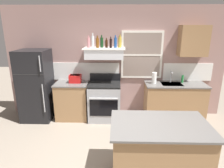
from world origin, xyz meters
The scene contains 20 objects.
back_wall centered at (0.03, 2.23, 1.35)m, with size 5.40×0.11×2.70m.
refrigerator centered at (-1.90, 1.84, 0.85)m, with size 0.70×0.72×1.71m.
counter_left_of_stove centered at (-1.05, 1.90, 0.46)m, with size 0.79×0.63×0.91m.
toaster centered at (-0.96, 1.93, 1.01)m, with size 0.30×0.20×0.19m.
stove_range centered at (-0.25, 1.86, 0.46)m, with size 0.76×0.69×1.09m.
range_hood_shelf centered at (-0.25, 1.96, 1.62)m, with size 0.96×0.52×0.24m.
bottle_rose_pink centered at (-0.61, 1.97, 1.86)m, with size 0.07×0.07×0.27m.
bottle_clear_tall centered at (-0.51, 1.95, 1.88)m, with size 0.06×0.06×0.33m.
bottle_amber_wine centered at (-0.40, 1.95, 1.86)m, with size 0.07×0.07×0.28m.
bottle_dark_green_wine centered at (-0.31, 2.00, 1.86)m, with size 0.07×0.07×0.28m.
bottle_brown_stout centered at (-0.20, 1.99, 1.84)m, with size 0.06×0.06×0.22m.
bottle_balsamic_dark centered at (-0.10, 1.91, 1.85)m, with size 0.06×0.06×0.25m.
bottle_blue_liqueur centered at (0.01, 1.97, 1.86)m, with size 0.07×0.07×0.28m.
bottle_champagne_gold_foil centered at (0.11, 2.01, 1.87)m, with size 0.08×0.08×0.30m.
counter_right_with_sink centered at (1.45, 1.90, 0.46)m, with size 1.43×0.63×0.91m.
sink_faucet centered at (1.35, 2.00, 1.08)m, with size 0.03×0.17×0.28m.
paper_towel_roll centered at (0.93, 1.90, 1.04)m, with size 0.11×0.11×0.27m, color white.
dish_soap_bottle centered at (1.63, 2.00, 1.00)m, with size 0.06×0.06×0.18m, color #268C3F.
kitchen_island centered at (0.67, -0.10, 0.46)m, with size 1.40×0.90×0.91m.
upper_cabinet_right centered at (1.80, 2.04, 1.90)m, with size 0.64×0.32×0.70m.
Camera 1 is at (0.06, -2.59, 2.24)m, focal length 31.33 mm.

